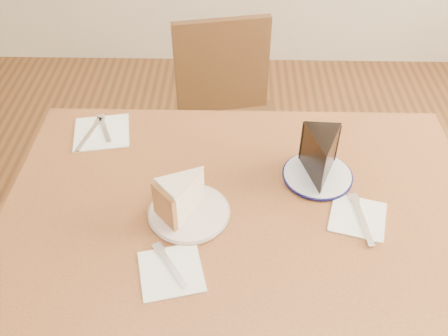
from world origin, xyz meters
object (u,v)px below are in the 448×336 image
(carrot_cake, at_px, (186,195))
(chair_far, at_px, (228,128))
(plate_cream, at_px, (189,213))
(plate_navy, at_px, (317,176))
(chocolate_cake, at_px, (321,160))
(table, at_px, (241,230))

(carrot_cake, bearing_deg, chair_far, 130.94)
(plate_cream, relative_size, plate_navy, 1.08)
(carrot_cake, relative_size, chocolate_cake, 0.84)
(table, relative_size, plate_cream, 6.21)
(table, height_order, plate_cream, plate_cream)
(chair_far, distance_m, plate_cream, 0.75)
(chair_far, bearing_deg, table, 82.13)
(chair_far, height_order, plate_navy, chair_far)
(plate_navy, bearing_deg, plate_cream, -156.86)
(table, relative_size, chocolate_cake, 8.80)
(plate_cream, distance_m, carrot_cake, 0.06)
(plate_navy, bearing_deg, chair_far, 113.92)
(chair_far, distance_m, chocolate_cake, 0.70)
(chair_far, height_order, plate_cream, chair_far)
(table, distance_m, plate_cream, 0.17)
(table, relative_size, plate_navy, 6.73)
(table, xyz_separation_m, chair_far, (-0.04, 0.66, -0.17))
(plate_navy, relative_size, chocolate_cake, 1.31)
(plate_cream, xyz_separation_m, plate_navy, (0.33, 0.14, 0.00))
(table, xyz_separation_m, chocolate_cake, (0.20, 0.10, 0.17))
(chair_far, height_order, carrot_cake, chair_far)
(plate_cream, bearing_deg, plate_navy, 23.14)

